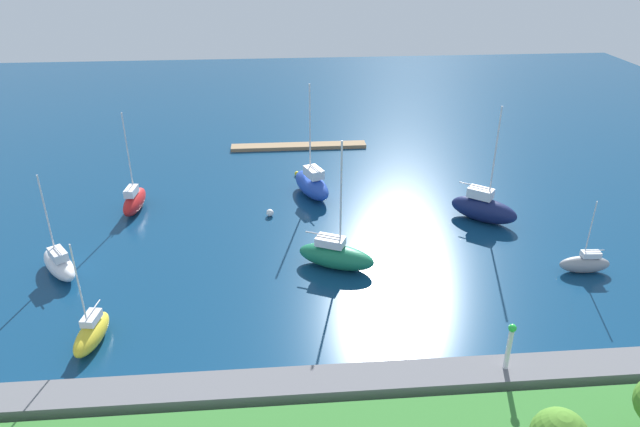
# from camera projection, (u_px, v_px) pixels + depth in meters

# --- Properties ---
(water) EXTENTS (160.00, 160.00, 0.00)m
(water) POSITION_uv_depth(u_px,v_px,m) (315.00, 195.00, 69.06)
(water) COLOR navy
(water) RESTS_ON ground
(pier_dock) EXTENTS (19.56, 2.15, 0.51)m
(pier_dock) POSITION_uv_depth(u_px,v_px,m) (299.00, 146.00, 83.71)
(pier_dock) COLOR #997A56
(pier_dock) RESTS_ON ground
(breakwater) EXTENTS (72.86, 2.75, 1.41)m
(breakwater) POSITION_uv_depth(u_px,v_px,m) (350.00, 384.00, 39.70)
(breakwater) COLOR slate
(breakwater) RESTS_ON ground
(harbor_beacon) EXTENTS (0.56, 0.56, 3.73)m
(harbor_beacon) POSITION_uv_depth(u_px,v_px,m) (510.00, 343.00, 39.22)
(harbor_beacon) COLOR silver
(harbor_beacon) RESTS_ON breakwater
(sailboat_gray_along_channel) EXTENTS (4.80, 1.72, 7.34)m
(sailboat_gray_along_channel) POSITION_uv_depth(u_px,v_px,m) (585.00, 263.00, 53.46)
(sailboat_gray_along_channel) COLOR gray
(sailboat_gray_along_channel) RESTS_ON water
(sailboat_navy_east_end) EXTENTS (7.26, 6.47, 12.97)m
(sailboat_navy_east_end) POSITION_uv_depth(u_px,v_px,m) (483.00, 208.00, 62.54)
(sailboat_navy_east_end) COLOR #141E4C
(sailboat_navy_east_end) RESTS_ON water
(sailboat_white_outer_mooring) EXTENTS (5.26, 6.27, 9.86)m
(sailboat_white_outer_mooring) POSITION_uv_depth(u_px,v_px,m) (59.00, 264.00, 53.11)
(sailboat_white_outer_mooring) COLOR white
(sailboat_white_outer_mooring) RESTS_ON water
(sailboat_blue_mid_basin) EXTENTS (5.13, 7.84, 13.42)m
(sailboat_blue_mid_basin) POSITION_uv_depth(u_px,v_px,m) (312.00, 184.00, 68.36)
(sailboat_blue_mid_basin) COLOR #2347B2
(sailboat_blue_mid_basin) RESTS_ON water
(sailboat_yellow_far_south) EXTENTS (2.54, 5.39, 9.02)m
(sailboat_yellow_far_south) POSITION_uv_depth(u_px,v_px,m) (92.00, 333.00, 44.24)
(sailboat_yellow_far_south) COLOR yellow
(sailboat_yellow_far_south) RESTS_ON water
(sailboat_red_by_breakwater) EXTENTS (2.38, 6.33, 11.39)m
(sailboat_red_by_breakwater) POSITION_uv_depth(u_px,v_px,m) (134.00, 200.00, 64.91)
(sailboat_red_by_breakwater) COLOR red
(sailboat_red_by_breakwater) RESTS_ON water
(sailboat_green_far_north) EXTENTS (7.77, 5.41, 12.69)m
(sailboat_green_far_north) POSITION_uv_depth(u_px,v_px,m) (336.00, 255.00, 54.08)
(sailboat_green_far_north) COLOR #19724C
(sailboat_green_far_north) RESTS_ON water
(mooring_buoy_white) EXTENTS (0.82, 0.82, 0.82)m
(mooring_buoy_white) POSITION_uv_depth(u_px,v_px,m) (270.00, 213.00, 64.01)
(mooring_buoy_white) COLOR white
(mooring_buoy_white) RESTS_ON water
(mooring_buoy_yellow) EXTENTS (0.61, 0.61, 0.61)m
(mooring_buoy_yellow) POSITION_uv_depth(u_px,v_px,m) (297.00, 174.00, 74.38)
(mooring_buoy_yellow) COLOR yellow
(mooring_buoy_yellow) RESTS_ON water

